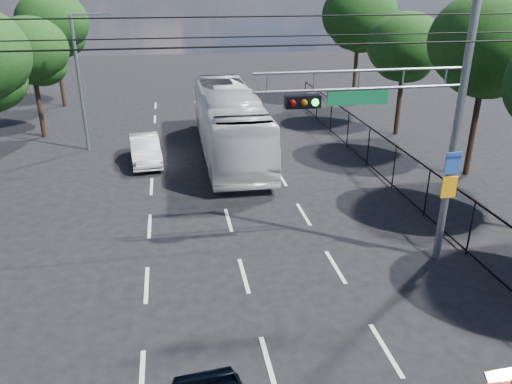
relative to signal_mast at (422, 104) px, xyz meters
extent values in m
cube|color=beige|center=(-8.28, -3.99, -5.24)|extent=(0.12, 2.00, 0.01)
cube|color=beige|center=(-8.28, 0.01, -5.24)|extent=(0.12, 2.00, 0.01)
cube|color=beige|center=(-8.28, 4.01, -5.24)|extent=(0.12, 2.00, 0.01)
cube|color=beige|center=(-8.28, 8.01, -5.24)|extent=(0.12, 2.00, 0.01)
cube|color=beige|center=(-8.28, 12.01, -5.24)|extent=(0.12, 2.00, 0.01)
cube|color=beige|center=(-8.28, 16.01, -5.24)|extent=(0.12, 2.00, 0.01)
cube|color=beige|center=(-8.28, 20.01, -5.24)|extent=(0.12, 2.00, 0.01)
cube|color=beige|center=(-8.28, 24.01, -5.24)|extent=(0.12, 2.00, 0.01)
cube|color=beige|center=(-5.28, -3.99, -5.24)|extent=(0.12, 2.00, 0.01)
cube|color=beige|center=(-5.28, 0.01, -5.24)|extent=(0.12, 2.00, 0.01)
cube|color=beige|center=(-5.28, 4.01, -5.24)|extent=(0.12, 2.00, 0.01)
cube|color=beige|center=(-5.28, 8.01, -5.24)|extent=(0.12, 2.00, 0.01)
cube|color=beige|center=(-5.28, 12.01, -5.24)|extent=(0.12, 2.00, 0.01)
cube|color=beige|center=(-5.28, 16.01, -5.24)|extent=(0.12, 2.00, 0.01)
cube|color=beige|center=(-5.28, 20.01, -5.24)|extent=(0.12, 2.00, 0.01)
cube|color=beige|center=(-5.28, 24.01, -5.24)|extent=(0.12, 2.00, 0.01)
cube|color=beige|center=(-2.28, -3.99, -5.24)|extent=(0.12, 2.00, 0.01)
cube|color=beige|center=(-2.28, 0.01, -5.24)|extent=(0.12, 2.00, 0.01)
cube|color=beige|center=(-2.28, 4.01, -5.24)|extent=(0.12, 2.00, 0.01)
cube|color=beige|center=(-2.28, 8.01, -5.24)|extent=(0.12, 2.00, 0.01)
cube|color=beige|center=(-2.28, 12.01, -5.24)|extent=(0.12, 2.00, 0.01)
cube|color=beige|center=(-2.28, 16.01, -5.24)|extent=(0.12, 2.00, 0.01)
cube|color=beige|center=(-2.28, 20.01, -5.24)|extent=(0.12, 2.00, 0.01)
cube|color=beige|center=(-2.28, 24.01, -5.24)|extent=(0.12, 2.00, 0.01)
cylinder|color=slate|center=(1.22, 0.01, -0.49)|extent=(0.24, 0.24, 9.50)
cylinder|color=slate|center=(-1.88, 0.01, 1.01)|extent=(6.20, 0.08, 0.08)
cylinder|color=slate|center=(-1.88, 0.01, 0.51)|extent=(6.20, 0.08, 0.08)
cube|color=black|center=(-3.58, 0.01, 0.21)|extent=(1.00, 0.28, 0.35)
sphere|color=#3F0505|center=(-3.90, -0.14, 0.21)|extent=(0.20, 0.20, 0.20)
sphere|color=#4C3805|center=(-3.58, -0.14, 0.21)|extent=(0.20, 0.20, 0.20)
sphere|color=#0CE533|center=(-3.26, -0.14, 0.21)|extent=(0.20, 0.20, 0.20)
cube|color=#0D5F33|center=(-1.98, 0.01, 0.26)|extent=(1.80, 0.05, 0.40)
cube|color=#2348A6|center=(1.20, -0.13, -1.84)|extent=(0.50, 0.04, 0.70)
cube|color=orange|center=(1.20, -0.13, -2.64)|extent=(0.50, 0.04, 0.70)
cylinder|color=slate|center=(0.62, 0.01, 0.76)|extent=(0.05, 0.05, 0.50)
cylinder|color=slate|center=(-0.68, 0.01, 0.76)|extent=(0.05, 0.05, 0.50)
cylinder|color=slate|center=(-1.98, 0.01, 0.76)|extent=(0.05, 0.05, 0.50)
cylinder|color=slate|center=(-3.28, 0.01, 0.76)|extent=(0.05, 0.05, 0.50)
cylinder|color=slate|center=(-4.58, 0.01, 0.76)|extent=(0.05, 0.05, 0.50)
cylinder|color=slate|center=(-11.78, 14.01, -1.74)|extent=(0.18, 0.18, 7.00)
cylinder|color=slate|center=(-10.98, 14.01, 1.76)|extent=(1.60, 0.09, 0.09)
cube|color=slate|center=(-10.08, 14.01, 1.76)|extent=(0.60, 0.22, 0.15)
cylinder|color=black|center=(-5.28, -1.99, 1.96)|extent=(22.00, 0.04, 0.04)
cylinder|color=black|center=(-5.28, 1.51, 2.36)|extent=(22.00, 0.04, 0.04)
cylinder|color=black|center=(-5.28, 3.01, 1.66)|extent=(22.00, 0.04, 0.04)
cube|color=black|center=(2.32, 4.01, -3.29)|extent=(0.04, 34.00, 0.06)
cube|color=black|center=(2.32, 4.01, -5.09)|extent=(0.04, 34.00, 0.06)
cylinder|color=black|center=(2.32, 0.01, -4.24)|extent=(0.06, 0.06, 2.00)
cylinder|color=black|center=(2.32, 3.01, -4.24)|extent=(0.06, 0.06, 2.00)
cylinder|color=black|center=(2.32, 6.01, -4.24)|extent=(0.06, 0.06, 2.00)
cylinder|color=black|center=(2.32, 9.01, -4.24)|extent=(0.06, 0.06, 2.00)
cylinder|color=black|center=(2.32, 12.01, -4.24)|extent=(0.06, 0.06, 2.00)
cylinder|color=black|center=(2.32, 15.01, -4.24)|extent=(0.06, 0.06, 2.00)
cylinder|color=black|center=(2.32, 18.01, -4.24)|extent=(0.06, 0.06, 2.00)
cylinder|color=black|center=(2.32, 21.01, -4.24)|extent=(0.06, 0.06, 2.00)
cylinder|color=black|center=(6.52, 7.01, -2.86)|extent=(0.28, 0.28, 4.76)
ellipsoid|color=black|center=(6.52, 7.01, 0.88)|extent=(5.10, 5.10, 4.33)
ellipsoid|color=black|center=(6.92, 7.31, -0.31)|extent=(3.40, 3.40, 2.72)
ellipsoid|color=black|center=(6.17, 6.81, -0.14)|extent=(3.23, 3.23, 2.58)
cylinder|color=black|center=(6.12, 14.01, -3.23)|extent=(0.28, 0.28, 4.03)
ellipsoid|color=black|center=(6.12, 14.01, -0.06)|extent=(4.32, 4.32, 3.67)
ellipsoid|color=black|center=(6.52, 14.31, -1.07)|extent=(2.88, 2.88, 2.30)
ellipsoid|color=black|center=(5.77, 13.81, -0.92)|extent=(2.74, 2.74, 2.19)
cylinder|color=black|center=(6.32, 22.01, -2.78)|extent=(0.28, 0.28, 4.93)
ellipsoid|color=black|center=(6.32, 22.01, 1.09)|extent=(5.28, 5.28, 4.49)
ellipsoid|color=black|center=(6.72, 22.31, -0.14)|extent=(3.52, 3.52, 2.82)
ellipsoid|color=black|center=(5.97, 21.81, 0.04)|extent=(3.34, 3.34, 2.68)
cylinder|color=black|center=(-14.68, 17.01, -3.28)|extent=(0.28, 0.28, 3.92)
ellipsoid|color=black|center=(-14.68, 17.01, -0.20)|extent=(4.20, 4.20, 3.57)
ellipsoid|color=black|center=(-14.28, 17.31, -1.18)|extent=(2.80, 2.80, 2.24)
ellipsoid|color=black|center=(-15.03, 16.81, -1.04)|extent=(2.66, 2.66, 2.13)
cylinder|color=black|center=(-14.88, 25.01, -2.95)|extent=(0.28, 0.28, 4.59)
ellipsoid|color=black|center=(-14.88, 25.01, 0.66)|extent=(4.92, 4.92, 4.18)
ellipsoid|color=black|center=(-14.48, 25.31, -0.49)|extent=(3.28, 3.28, 2.62)
ellipsoid|color=black|center=(-15.23, 24.81, -0.32)|extent=(3.12, 3.12, 2.49)
imported|color=silver|center=(-4.22, 11.99, -3.54)|extent=(2.88, 12.21, 3.40)
imported|color=silver|center=(-8.61, 11.39, -4.57)|extent=(1.80, 4.18, 1.34)
camera|label=1|loc=(-7.20, -13.25, 3.29)|focal=35.00mm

